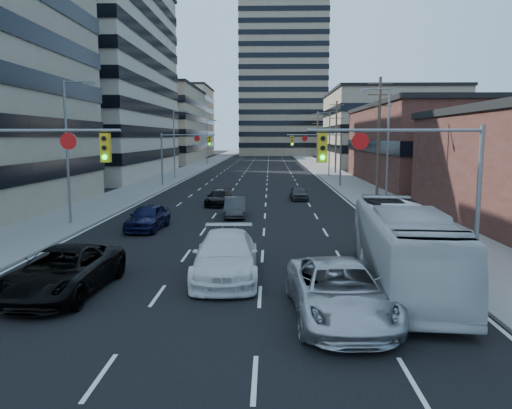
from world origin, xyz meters
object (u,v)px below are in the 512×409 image
at_px(black_pickup, 63,271).
at_px(silver_suv, 339,291).
at_px(sedan_blue, 148,217).
at_px(transit_bus, 402,246).
at_px(white_van, 226,256).

relative_size(black_pickup, silver_suv, 0.97).
xyz_separation_m(silver_suv, sedan_blue, (-9.47, 14.56, -0.08)).
relative_size(black_pickup, transit_bus, 0.55).
distance_m(white_van, sedan_blue, 11.65).
relative_size(silver_suv, transit_bus, 0.57).
bearing_deg(transit_bus, silver_suv, -124.48).
xyz_separation_m(black_pickup, white_van, (5.59, 2.19, 0.06)).
relative_size(black_pickup, sedan_blue, 1.30).
height_order(white_van, silver_suv, white_van).
height_order(black_pickup, transit_bus, transit_bus).
relative_size(silver_suv, sedan_blue, 1.35).
height_order(black_pickup, sedan_blue, black_pickup).
distance_m(black_pickup, silver_suv, 9.70).
relative_size(transit_bus, sedan_blue, 2.37).
xyz_separation_m(black_pickup, silver_suv, (9.46, -2.16, 0.03)).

